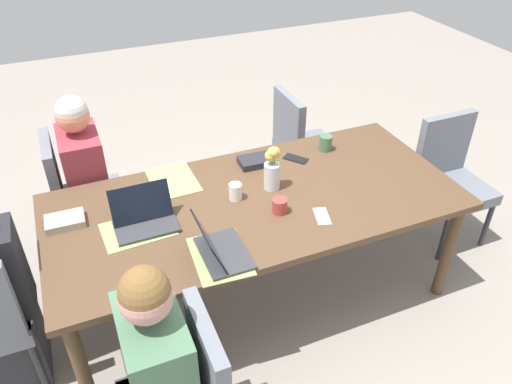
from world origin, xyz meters
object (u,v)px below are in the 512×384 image
Objects in this scene: flower_vase at (272,167)px; laptop_near_left_far at (220,249)px; chair_head_right_right_mid at (449,174)px; person_far_left_near at (90,191)px; phone_black at (296,159)px; chair_far_left_near at (78,192)px; coffee_mug_near_left at (280,206)px; coffee_mug_near_right at (235,192)px; phone_silver at (322,216)px; book_blue_cover at (65,221)px; laptop_head_left_left_mid at (144,219)px; coffee_mug_centre_left at (326,143)px; dining_table at (256,208)px; chair_far_right_near at (301,142)px; book_red_cover at (255,161)px.

flower_vase reaches higher than laptop_near_left_far.
laptop_near_left_far is (-1.83, -0.43, 0.28)m from chair_head_right_right_mid.
phone_black is (1.25, -0.47, 0.22)m from person_far_left_near.
chair_far_left_near is 0.10m from person_far_left_near.
coffee_mug_near_left is at bearing 26.74° from laptop_near_left_far.
coffee_mug_near_right is at bearing 60.08° from laptop_near_left_far.
phone_silver is at bearing 7.53° from laptop_near_left_far.
coffee_mug_near_right is 0.49× the size of book_blue_cover.
coffee_mug_near_right is (0.52, 0.04, 0.01)m from laptop_head_left_left_mid.
phone_silver is (0.89, -0.30, -0.04)m from laptop_head_left_left_mid.
chair_head_right_right_mid is 8.86× the size of coffee_mug_centre_left.
chair_far_right_near is (0.74, 0.87, -0.18)m from dining_table.
chair_far_left_near is 1.20m from book_red_cover.
chair_far_right_near is at bearing -68.73° from phone_black.
flower_vase reaches higher than dining_table.
coffee_mug_near_left is (-0.06, -0.23, -0.10)m from flower_vase.
chair_head_right_right_mid is 6.00× the size of phone_silver.
laptop_near_left_far reaches higher than coffee_mug_near_left.
laptop_near_left_far is at bearing -166.81° from chair_head_right_right_mid.
dining_table is 15.50× the size of phone_silver.
phone_black is (0.50, 0.25, -0.04)m from coffee_mug_near_right.
phone_silver is at bearing -18.51° from laptop_head_left_left_mid.
person_far_left_near is at bearing 159.28° from book_red_cover.
book_blue_cover is at bearing -105.39° from person_far_left_near.
coffee_mug_near_right is at bearing -43.50° from chair_far_left_near.
chair_far_right_near reaches higher than coffee_mug_near_left.
dining_table is 2.58× the size of chair_far_left_near.
book_blue_cover is at bearing 174.52° from flower_vase.
coffee_mug_near_right reaches higher than book_blue_cover.
chair_head_right_right_mid is 10.85× the size of coffee_mug_near_left.
laptop_near_left_far is at bearing -153.26° from coffee_mug_near_left.
chair_far_right_near reaches higher than coffee_mug_near_right.
person_far_left_near is 1.57m from coffee_mug_centre_left.
phone_black reaches higher than dining_table.
book_red_cover is (-1.35, 0.29, 0.26)m from chair_head_right_right_mid.
chair_far_right_near is at bearing 56.91° from coffee_mug_near_left.
phone_black is (-0.34, -0.57, 0.24)m from chair_far_right_near.
book_red_cover is 0.26m from phone_black.
coffee_mug_centre_left is 0.49m from book_red_cover.
chair_far_left_near is 1.43m from coffee_mug_near_left.
chair_far_left_near is at bearing 162.32° from chair_head_right_right_mid.
laptop_head_left_left_mid is 0.52m from coffee_mug_near_right.
book_red_cover is at bearing 55.85° from laptop_near_left_far.
chair_head_right_right_mid is 2.81× the size of laptop_head_left_left_mid.
chair_far_left_near reaches higher than book_red_cover.
phone_black is (-1.09, 0.24, 0.24)m from chair_head_right_right_mid.
dining_table is at bearing -109.69° from book_red_cover.
chair_far_right_near is 1.07m from flower_vase.
chair_far_left_near is 1.66m from coffee_mug_centre_left.
book_red_cover is 0.65m from phone_silver.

